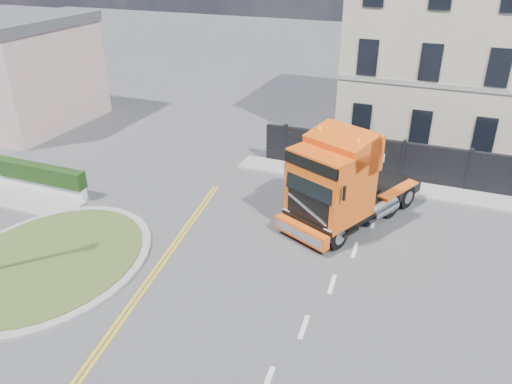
% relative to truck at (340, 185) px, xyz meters
% --- Properties ---
extents(ground, '(120.00, 120.00, 0.00)m').
position_rel_truck_xyz_m(ground, '(-2.15, -3.67, -1.81)').
color(ground, '#424244').
rests_on(ground, ground).
extents(traffic_island, '(6.80, 6.80, 0.17)m').
position_rel_truck_xyz_m(traffic_island, '(-9.15, -6.67, -1.73)').
color(traffic_island, gray).
rests_on(traffic_island, ground).
extents(hedge_wall, '(8.00, 0.55, 1.35)m').
position_rel_truck_xyz_m(hedge_wall, '(-15.15, -2.17, -1.07)').
color(hedge_wall, silver).
rests_on(hedge_wall, ground).
extents(pavement_side, '(8.50, 1.80, 0.10)m').
position_rel_truck_xyz_m(pavement_side, '(-15.15, -3.27, -1.76)').
color(pavement_side, gray).
rests_on(pavement_side, ground).
extents(seaside_bldg_pink, '(8.00, 8.00, 6.00)m').
position_rel_truck_xyz_m(seaside_bldg_pink, '(-22.15, 5.33, 1.19)').
color(seaside_bldg_pink, '#C59A99').
rests_on(seaside_bldg_pink, ground).
extents(hoarding_fence, '(18.80, 0.25, 2.00)m').
position_rel_truck_xyz_m(hoarding_fence, '(4.40, 5.33, -0.81)').
color(hoarding_fence, black).
rests_on(hoarding_fence, ground).
extents(georgian_building, '(12.30, 10.30, 12.80)m').
position_rel_truck_xyz_m(georgian_building, '(3.85, 12.83, 3.96)').
color(georgian_building, beige).
rests_on(georgian_building, ground).
extents(pavement_far, '(20.00, 1.60, 0.12)m').
position_rel_truck_xyz_m(pavement_far, '(3.85, 4.43, -1.75)').
color(pavement_far, gray).
rests_on(pavement_far, ground).
extents(truck, '(5.11, 7.16, 4.04)m').
position_rel_truck_xyz_m(truck, '(0.00, 0.00, 0.00)').
color(truck, black).
rests_on(truck, ground).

